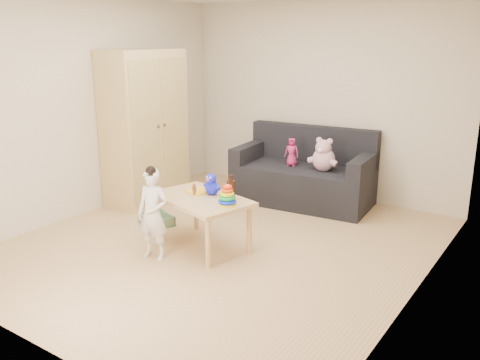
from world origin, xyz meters
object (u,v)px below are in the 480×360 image
Objects in this scene: wardrobe at (145,127)px; sofa at (302,185)px; play_table at (201,222)px; toddler at (153,215)px.

wardrobe is 1.12× the size of sofa.
play_table is 1.16× the size of toddler.
toddler is at bearing -43.94° from wardrobe.
toddler is at bearing -114.63° from play_table.
sofa is 1.70× the size of play_table.
wardrobe is at bearing 152.07° from play_table.
wardrobe is 2.19m from sofa.
play_table is at bearing -100.71° from sofa.
toddler is at bearing -104.81° from sofa.
play_table is at bearing 54.99° from toddler.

